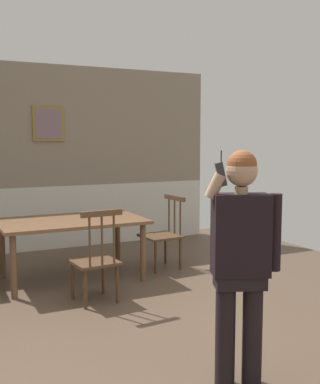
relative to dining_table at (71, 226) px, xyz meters
The scene contains 6 objects.
ground_plane 2.02m from the dining_table, 96.89° to the right, with size 8.13×8.13×0.00m, color brown.
room_back_partition 1.96m from the dining_table, 97.14° to the left, with size 6.20×0.17×2.87m.
dining_table is the anchor object (origin of this frame).
chair_near_window 0.94m from the dining_table, 90.07° to the right, with size 0.49×0.49×1.01m.
chair_at_table_head 1.27m from the dining_table, ahead, with size 0.51×0.51×0.97m.
person_figure 3.04m from the dining_table, 83.35° to the right, with size 0.52×0.34×1.65m.
Camera 1 is at (-1.35, -3.77, 1.73)m, focal length 44.87 mm.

